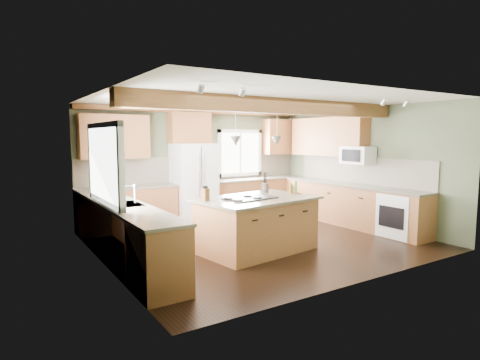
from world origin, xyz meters
TOP-DOWN VIEW (x-y plane):
  - floor at (0.00, 0.00)m, footprint 5.60×5.60m
  - ceiling at (0.00, 0.00)m, footprint 5.60×5.60m
  - wall_back at (0.00, 2.50)m, footprint 5.60×0.00m
  - wall_left at (-2.80, 0.00)m, footprint 0.00×5.00m
  - wall_right at (2.80, 0.00)m, footprint 0.00×5.00m
  - ceiling_beam at (0.00, -0.51)m, footprint 5.55×0.26m
  - soffit_trim at (0.00, 2.40)m, footprint 5.55×0.20m
  - backsplash_back at (0.00, 2.48)m, footprint 5.58×0.03m
  - backsplash_right at (2.78, 0.05)m, footprint 0.03×3.70m
  - base_cab_back_left at (-1.79, 2.20)m, footprint 2.02×0.60m
  - counter_back_left at (-1.79, 2.20)m, footprint 2.06×0.64m
  - base_cab_back_right at (1.49, 2.20)m, footprint 2.62×0.60m
  - counter_back_right at (1.49, 2.20)m, footprint 2.66×0.64m
  - base_cab_left at (-2.50, 0.05)m, footprint 0.60×3.70m
  - counter_left at (-2.50, 0.05)m, footprint 0.64×3.74m
  - base_cab_right at (2.50, 0.05)m, footprint 0.60×3.70m
  - counter_right at (2.50, 0.05)m, footprint 0.64×3.74m
  - upper_cab_back_left at (-1.99, 2.33)m, footprint 1.40×0.35m
  - upper_cab_over_fridge at (-0.30, 2.33)m, footprint 0.96×0.35m
  - upper_cab_right at (2.62, 0.90)m, footprint 0.35×2.20m
  - upper_cab_back_corner at (2.30, 2.33)m, footprint 0.90×0.35m
  - window_left at (-2.78, 0.05)m, footprint 0.04×1.60m
  - window_back at (1.15, 2.48)m, footprint 1.10×0.04m
  - sink at (-2.50, 0.05)m, footprint 0.50×0.65m
  - faucet at (-2.32, 0.05)m, footprint 0.02×0.02m
  - dishwasher at (-2.49, -1.25)m, footprint 0.60×0.60m
  - oven at (2.49, -1.25)m, footprint 0.60×0.72m
  - microwave at (2.58, -0.05)m, footprint 0.40×0.70m
  - pendant_left at (-0.86, -0.57)m, footprint 0.18×0.18m
  - pendant_right at (0.06, -0.44)m, footprint 0.18×0.18m
  - refrigerator at (-0.30, 2.12)m, footprint 0.90×0.74m
  - island at (-0.40, -0.51)m, footprint 2.01×1.39m
  - island_top at (-0.40, -0.51)m, footprint 2.15×1.53m
  - cooktop at (-0.55, -0.53)m, footprint 0.88×0.65m
  - knife_block at (-1.29, -0.32)m, footprint 0.14×0.13m
  - utensil_crock at (0.10, -0.05)m, footprint 0.15×0.15m
  - bottle_tray at (0.44, -0.46)m, footprint 0.28×0.28m

SIDE VIEW (x-z plane):
  - floor at x=0.00m, z-range 0.00..0.00m
  - dishwasher at x=-2.49m, z-range 0.01..0.85m
  - oven at x=2.49m, z-range 0.01..0.85m
  - base_cab_back_left at x=-1.79m, z-range 0.00..0.88m
  - base_cab_back_right at x=1.49m, z-range 0.00..0.88m
  - base_cab_left at x=-2.50m, z-range 0.00..0.88m
  - base_cab_right at x=2.50m, z-range 0.00..0.88m
  - island at x=-0.40m, z-range 0.00..0.88m
  - counter_back_left at x=-1.79m, z-range 0.88..0.92m
  - counter_back_right at x=1.49m, z-range 0.88..0.92m
  - counter_left at x=-2.50m, z-range 0.88..0.92m
  - counter_right at x=2.50m, z-range 0.88..0.92m
  - refrigerator at x=-0.30m, z-range 0.00..1.80m
  - island_top at x=-0.40m, z-range 0.88..0.92m
  - sink at x=-2.50m, z-range 0.89..0.92m
  - cooktop at x=-0.55m, z-range 0.92..0.94m
  - utensil_crock at x=0.10m, z-range 0.92..1.09m
  - knife_block at x=-1.29m, z-range 0.92..1.12m
  - bottle_tray at x=0.44m, z-range 0.92..1.13m
  - faucet at x=-2.32m, z-range 0.91..1.19m
  - backsplash_back at x=0.00m, z-range 0.92..1.50m
  - backsplash_right at x=2.78m, z-range 0.92..1.50m
  - wall_back at x=0.00m, z-range -1.50..4.10m
  - wall_left at x=-2.80m, z-range -1.20..3.80m
  - wall_right at x=2.80m, z-range -1.20..3.80m
  - window_back at x=1.15m, z-range 1.05..2.05m
  - window_left at x=-2.78m, z-range 1.02..2.08m
  - microwave at x=2.58m, z-range 1.36..1.74m
  - pendant_left at x=-0.86m, z-range 1.80..1.96m
  - pendant_right at x=0.06m, z-range 1.80..1.96m
  - upper_cab_back_left at x=-1.99m, z-range 1.50..2.40m
  - upper_cab_right at x=2.62m, z-range 1.50..2.40m
  - upper_cab_back_corner at x=2.30m, z-range 1.50..2.40m
  - upper_cab_over_fridge at x=-0.30m, z-range 1.80..2.50m
  - ceiling_beam at x=0.00m, z-range 2.34..2.60m
  - soffit_trim at x=0.00m, z-range 2.49..2.59m
  - ceiling at x=0.00m, z-range 2.60..2.60m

